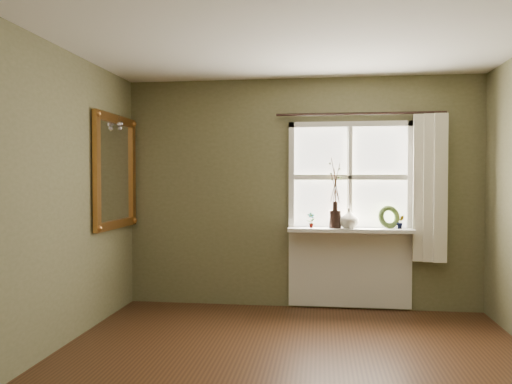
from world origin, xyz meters
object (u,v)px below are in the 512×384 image
Objects in this scene: wreath at (389,219)px; gilt_mirror at (116,171)px; cream_vase at (349,218)px; dark_jug at (335,219)px.

wreath is 3.02m from gilt_mirror.
gilt_mirror reaches higher than wreath.
gilt_mirror reaches higher than cream_vase.
cream_vase is 0.86× the size of wreath.
wreath reaches higher than dark_jug.
gilt_mirror is at bearing -170.46° from cream_vase.
dark_jug is at bearing 180.00° from cream_vase.
cream_vase is 2.59m from gilt_mirror.
wreath reaches higher than cream_vase.
gilt_mirror is (-2.50, -0.42, 0.51)m from cream_vase.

